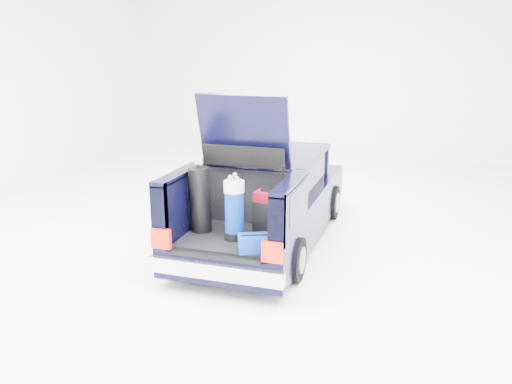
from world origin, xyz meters
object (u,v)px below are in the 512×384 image
(red_suitcase, at_px, (269,214))
(black_golf_bag, at_px, (200,199))
(blue_golf_bag, at_px, (234,210))
(car, at_px, (267,199))
(blue_duffel, at_px, (255,243))

(red_suitcase, relative_size, black_golf_bag, 0.63)
(black_golf_bag, bearing_deg, blue_golf_bag, -7.92)
(red_suitcase, bearing_deg, blue_golf_bag, -136.28)
(blue_golf_bag, bearing_deg, red_suitcase, 51.27)
(car, relative_size, red_suitcase, 7.27)
(car, bearing_deg, blue_duffel, -77.61)
(car, distance_m, red_suitcase, 1.48)
(car, xyz_separation_m, blue_golf_bag, (0.05, -1.69, 0.34))
(car, distance_m, blue_duffel, 2.05)
(car, distance_m, black_golf_bag, 1.67)
(car, bearing_deg, black_golf_bag, -107.97)
(car, xyz_separation_m, black_golf_bag, (-0.50, -1.54, 0.39))
(blue_golf_bag, distance_m, blue_duffel, 0.59)
(red_suitcase, distance_m, blue_duffel, 0.64)
(black_golf_bag, bearing_deg, red_suitcase, 16.02)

